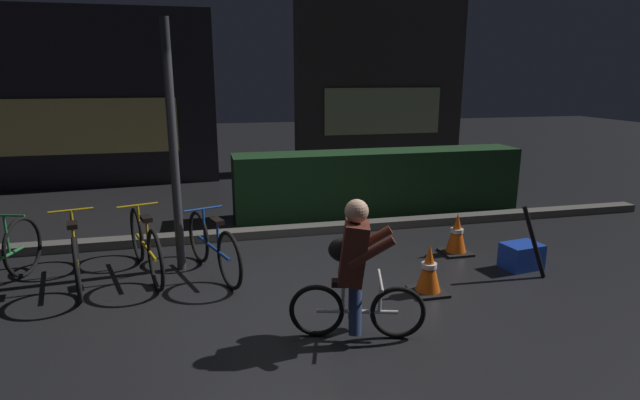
% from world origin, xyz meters
% --- Properties ---
extents(ground_plane, '(40.00, 40.00, 0.00)m').
position_xyz_m(ground_plane, '(0.00, 0.00, 0.00)').
color(ground_plane, black).
extents(sidewalk_curb, '(12.00, 0.24, 0.12)m').
position_xyz_m(sidewalk_curb, '(0.00, 2.20, 0.06)').
color(sidewalk_curb, '#56544F').
rests_on(sidewalk_curb, ground).
extents(hedge_row, '(4.80, 0.70, 1.03)m').
position_xyz_m(hedge_row, '(1.80, 3.10, 0.52)').
color(hedge_row, '#19381C').
rests_on(hedge_row, ground).
extents(storefront_left, '(5.29, 0.54, 3.56)m').
position_xyz_m(storefront_left, '(-3.36, 6.50, 1.77)').
color(storefront_left, '#262328').
rests_on(storefront_left, ground).
extents(storefront_right, '(4.16, 0.54, 4.99)m').
position_xyz_m(storefront_right, '(3.26, 7.20, 2.48)').
color(storefront_right, '#383330').
rests_on(storefront_right, ground).
extents(street_post, '(0.10, 0.10, 2.84)m').
position_xyz_m(street_post, '(-1.35, 1.20, 1.42)').
color(street_post, '#2D2D33').
rests_on(street_post, ground).
extents(parked_bike_left_mid, '(0.51, 1.66, 0.78)m').
position_xyz_m(parked_bike_left_mid, '(-2.44, 1.02, 0.35)').
color(parked_bike_left_mid, black).
rests_on(parked_bike_left_mid, ground).
extents(parked_bike_center_left, '(0.57, 1.62, 0.77)m').
position_xyz_m(parked_bike_center_left, '(-1.72, 1.11, 0.35)').
color(parked_bike_center_left, black).
rests_on(parked_bike_center_left, ground).
extents(parked_bike_center_right, '(0.60, 1.52, 0.74)m').
position_xyz_m(parked_bike_center_right, '(-0.97, 0.94, 0.34)').
color(parked_bike_center_right, black).
rests_on(parked_bike_center_right, ground).
extents(traffic_cone_near, '(0.36, 0.36, 0.54)m').
position_xyz_m(traffic_cone_near, '(1.21, -0.10, 0.26)').
color(traffic_cone_near, black).
rests_on(traffic_cone_near, ground).
extents(traffic_cone_far, '(0.36, 0.36, 0.54)m').
position_xyz_m(traffic_cone_far, '(2.08, 0.93, 0.26)').
color(traffic_cone_far, black).
rests_on(traffic_cone_far, ground).
extents(blue_crate, '(0.48, 0.38, 0.30)m').
position_xyz_m(blue_crate, '(2.59, 0.30, 0.15)').
color(blue_crate, '#193DB7').
rests_on(blue_crate, ground).
extents(cyclist, '(1.15, 0.62, 1.25)m').
position_xyz_m(cyclist, '(0.18, -0.77, 0.63)').
color(cyclist, black).
rests_on(cyclist, ground).
extents(closed_umbrella, '(0.30, 0.21, 0.82)m').
position_xyz_m(closed_umbrella, '(2.55, 0.05, 0.41)').
color(closed_umbrella, black).
rests_on(closed_umbrella, ground).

